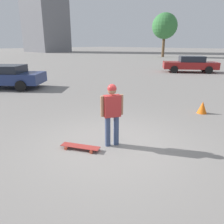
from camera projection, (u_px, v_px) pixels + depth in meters
The scene contains 7 objects.
ground_plane at pixel (112, 145), 5.68m from camera, with size 220.00×220.00×0.00m, color gray.
person at pixel (112, 110), 5.39m from camera, with size 0.37×0.52×1.60m.
skateboard at pixel (80, 147), 5.42m from camera, with size 0.99×0.64×0.09m.
car_parked_near at pixel (5, 76), 12.66m from camera, with size 4.53×4.17×1.32m.
car_parked_far at pixel (190, 64), 19.56m from camera, with size 4.81×4.07×1.43m.
tree_distant at pixel (165, 26), 39.48m from camera, with size 4.54×4.54×7.74m.
traffic_cone at pixel (202, 107), 8.18m from camera, with size 0.36×0.36×0.46m.
Camera 1 is at (3.50, -3.79, 2.54)m, focal length 35.00 mm.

